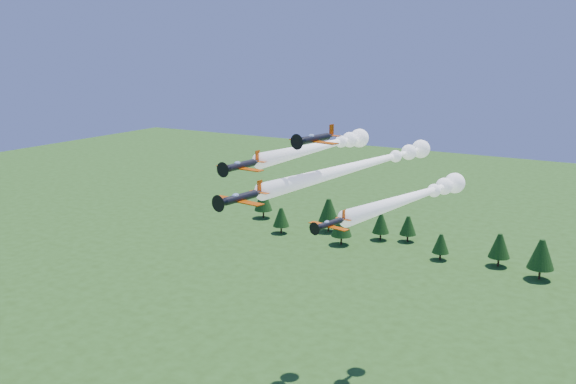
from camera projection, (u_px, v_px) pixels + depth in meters
The scene contains 5 objects.
plane_lead at pixel (365, 164), 113.24m from camera, with size 13.26×59.53×3.70m.
plane_left at pixel (324, 146), 116.85m from camera, with size 8.69×43.13×3.70m.
plane_right at pixel (418, 195), 106.32m from camera, with size 12.29×40.85×3.70m.
plane_slot at pixel (315, 139), 98.21m from camera, with size 8.62×9.42×3.01m.
treeline at pixel (460, 237), 195.63m from camera, with size 170.62×21.89×11.69m.
Camera 1 is at (47.86, -78.86, 64.16)m, focal length 40.00 mm.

